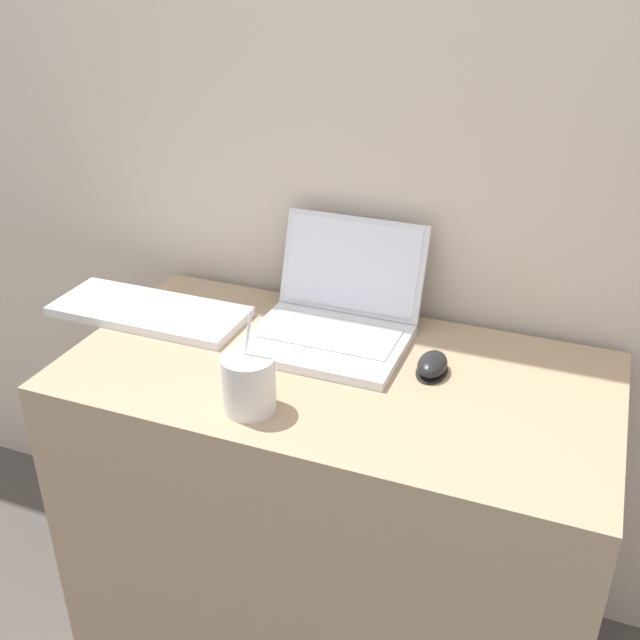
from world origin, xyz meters
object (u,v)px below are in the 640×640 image
at_px(laptop, 335,316).
at_px(computer_mouse, 432,365).
at_px(drink_cup, 249,382).
at_px(external_keyboard, 149,311).

distance_m(laptop, computer_mouse, 0.24).
bearing_deg(drink_cup, computer_mouse, 40.92).
bearing_deg(drink_cup, external_keyboard, 146.31).
height_order(drink_cup, external_keyboard, drink_cup).
bearing_deg(external_keyboard, laptop, 8.98).
relative_size(drink_cup, computer_mouse, 2.02).
bearing_deg(drink_cup, laptop, 81.38).
height_order(computer_mouse, external_keyboard, computer_mouse).
relative_size(drink_cup, external_keyboard, 0.44).
height_order(laptop, external_keyboard, laptop).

